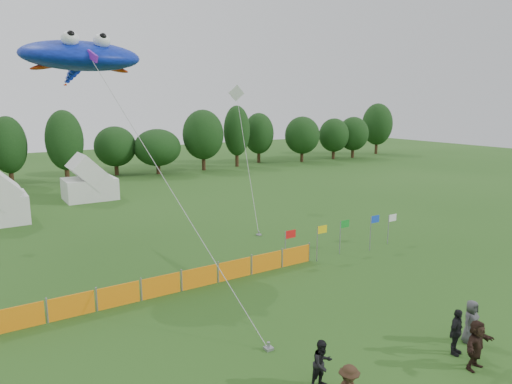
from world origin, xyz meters
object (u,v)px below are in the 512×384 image
spectator_b (322,364)px  spectator_f (476,345)px  barrier_fence (161,286)px  spectator_d (456,332)px  stingray_kite (80,57)px  tent_right (89,182)px  spectator_e (471,322)px

spectator_b → spectator_f: (5.11, -2.05, 0.08)m
barrier_fence → spectator_d: 12.77m
spectator_b → stingray_kite: stingray_kite is taller
barrier_fence → spectator_d: size_ratio=10.35×
spectator_b → stingray_kite: size_ratio=0.07×
tent_right → spectator_d: 35.23m
spectator_f → barrier_fence: bearing=115.4°
spectator_f → stingray_kite: 23.23m
stingray_kite → spectator_d: bearing=-65.1°
tent_right → spectator_d: bearing=-82.2°
tent_right → spectator_f: 36.11m
spectator_b → barrier_fence: bearing=98.9°
tent_right → stingray_kite: size_ratio=0.21×
spectator_f → stingray_kite: size_ratio=0.08×
tent_right → spectator_f: size_ratio=2.62×
spectator_f → stingray_kite: stingray_kite is taller
tent_right → spectator_e: bearing=-80.2°
stingray_kite → spectator_e: bearing=-61.7°
spectator_b → spectator_d: size_ratio=0.93×
spectator_e → barrier_fence: bearing=124.8°
barrier_fence → spectator_b: (1.78, -9.45, 0.30)m
barrier_fence → spectator_e: 13.32m
spectator_d → barrier_fence: bearing=110.4°
spectator_d → spectator_b: bearing=154.5°
spectator_e → stingray_kite: size_ratio=0.08×
barrier_fence → spectator_b: 9.63m
spectator_d → spectator_f: bearing=-119.3°
spectator_b → spectator_f: size_ratio=0.91×
spectator_b → spectator_d: spectator_d is taller
spectator_d → spectator_e: size_ratio=1.03×
spectator_b → tent_right: bearing=87.2°
spectator_b → spectator_d: bearing=-13.6°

